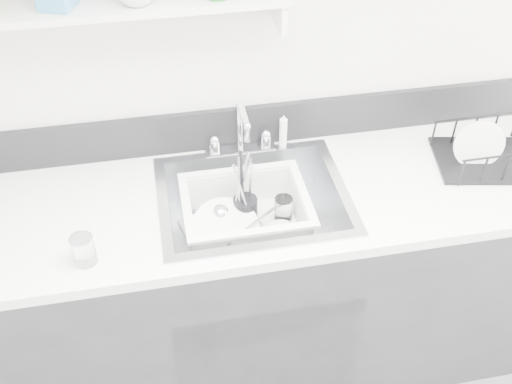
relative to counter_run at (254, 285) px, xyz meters
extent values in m
cube|color=silver|center=(0.00, 0.30, 0.84)|extent=(3.50, 0.02, 2.60)
cube|color=#27272B|center=(0.00, 0.00, -0.02)|extent=(3.20, 0.62, 0.88)
cube|color=white|center=(0.00, 0.00, 0.44)|extent=(3.20, 0.62, 0.04)
cube|color=black|center=(0.00, 0.30, 0.54)|extent=(3.20, 0.02, 0.16)
cube|color=silver|center=(0.00, 0.25, 0.47)|extent=(0.26, 0.06, 0.02)
cylinder|color=silver|center=(-0.10, 0.25, 0.50)|extent=(0.04, 0.04, 0.05)
cylinder|color=silver|center=(0.10, 0.25, 0.50)|extent=(0.04, 0.04, 0.05)
cylinder|color=silver|center=(0.00, 0.25, 0.57)|extent=(0.02, 0.02, 0.20)
cylinder|color=silver|center=(0.00, 0.18, 0.68)|extent=(0.02, 0.15, 0.02)
cylinder|color=white|center=(0.16, 0.25, 0.53)|extent=(0.03, 0.03, 0.14)
cube|color=silver|center=(-0.35, 0.23, 1.06)|extent=(1.00, 0.16, 0.02)
cube|color=silver|center=(0.13, 0.23, 1.00)|extent=(0.02, 0.14, 0.10)
cylinder|color=white|center=(-0.09, -0.05, 0.32)|extent=(0.26, 0.26, 0.02)
cylinder|color=white|center=(-0.09, -0.04, 0.33)|extent=(0.25, 0.25, 0.02)
cylinder|color=white|center=(-0.10, -0.05, 0.37)|extent=(0.29, 0.28, 0.10)
cylinder|color=black|center=(-0.02, 0.04, 0.36)|extent=(0.09, 0.09, 0.11)
cylinder|color=silver|center=(-0.03, 0.05, 0.46)|extent=(0.01, 0.05, 0.21)
cylinder|color=silver|center=(-0.01, 0.03, 0.45)|extent=(0.02, 0.04, 0.19)
cylinder|color=black|center=(-0.03, 0.04, 0.48)|extent=(0.01, 0.06, 0.23)
cylinder|color=white|center=(0.11, 0.03, 0.35)|extent=(0.08, 0.08, 0.09)
cylinder|color=white|center=(-0.55, -0.20, 0.51)|extent=(0.08, 0.08, 0.10)
imported|color=white|center=(0.09, -0.06, 0.32)|extent=(0.13, 0.13, 0.03)
camera|label=1|loc=(-0.28, -1.49, 1.80)|focal=42.00mm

